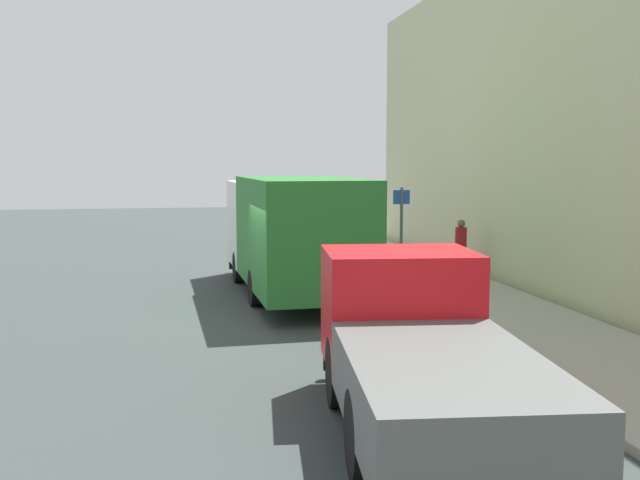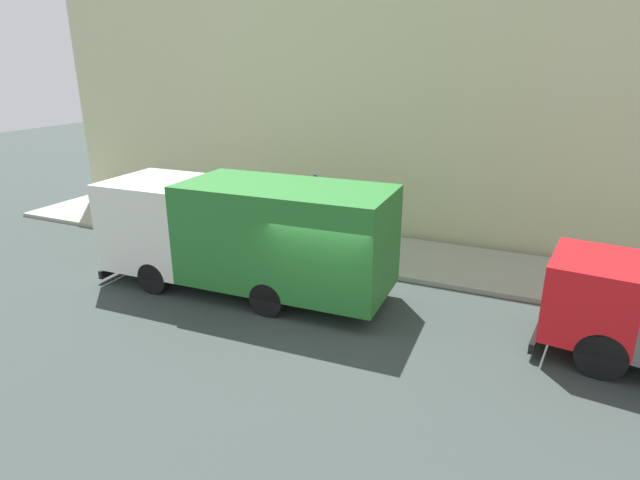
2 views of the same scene
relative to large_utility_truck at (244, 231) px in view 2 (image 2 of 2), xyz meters
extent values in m
plane|color=#343E3B|center=(-0.63, -2.74, -1.72)|extent=(80.00, 80.00, 0.00)
cube|color=#9B9F8C|center=(4.11, -2.74, -1.65)|extent=(3.47, 30.00, 0.14)
cube|color=beige|center=(6.35, -2.74, 2.98)|extent=(0.50, 30.00, 9.41)
cube|color=white|center=(-0.10, 2.78, -0.04)|extent=(2.66, 2.67, 2.47)
cube|color=black|center=(-0.14, 4.05, 0.26)|extent=(2.16, 0.13, 1.39)
cube|color=#26712B|center=(0.04, -1.26, 0.05)|extent=(2.76, 5.58, 2.66)
cube|color=black|center=(-0.14, 4.13, -1.48)|extent=(2.47, 0.21, 0.24)
cylinder|color=black|center=(-1.21, 2.22, -1.28)|extent=(0.33, 0.90, 0.89)
cylinder|color=black|center=(1.06, 2.30, -1.28)|extent=(0.33, 0.90, 0.89)
cylinder|color=black|center=(-1.09, -1.30, -1.28)|extent=(0.33, 0.90, 0.89)
cylinder|color=black|center=(1.18, -1.22, -1.28)|extent=(0.33, 0.90, 0.89)
cube|color=red|center=(0.28, -8.55, -0.37)|extent=(2.35, 1.99, 1.70)
cube|color=black|center=(0.38, -7.69, -0.17)|extent=(1.82, 0.26, 0.95)
cube|color=black|center=(0.38, -7.61, -1.45)|extent=(2.08, 0.34, 0.24)
cylinder|color=black|center=(-0.69, -8.80, -1.22)|extent=(0.41, 1.03, 1.01)
cylinder|color=black|center=(1.17, -9.00, -1.22)|extent=(0.41, 1.03, 1.01)
cylinder|color=#513A55|center=(2.95, 3.00, -1.18)|extent=(0.35, 0.35, 0.81)
cylinder|color=#4A8947|center=(2.95, 3.00, -0.48)|extent=(0.47, 0.47, 0.59)
sphere|color=#956C45|center=(2.95, 3.00, -0.07)|extent=(0.23, 0.23, 0.23)
cylinder|color=black|center=(3.32, 4.54, -1.13)|extent=(0.34, 0.34, 0.90)
cylinder|color=#344C8D|center=(3.32, 4.54, -0.35)|extent=(0.45, 0.45, 0.67)
sphere|color=#D8AE87|center=(3.32, 4.54, 0.10)|extent=(0.21, 0.21, 0.21)
cylinder|color=brown|center=(5.33, 1.56, -1.18)|extent=(0.30, 0.30, 0.80)
cylinder|color=maroon|center=(5.33, 1.56, -0.47)|extent=(0.40, 0.40, 0.61)
sphere|color=brown|center=(5.33, 1.56, -0.05)|extent=(0.23, 0.23, 0.23)
cone|color=orange|center=(3.12, 3.09, -1.30)|extent=(0.40, 0.40, 0.57)
cylinder|color=#4C5156|center=(2.72, -0.84, -0.23)|extent=(0.08, 0.08, 2.70)
cube|color=blue|center=(2.72, -0.82, 0.87)|extent=(0.44, 0.03, 0.36)
camera|label=1|loc=(-2.88, -18.71, 1.79)|focal=40.80mm
camera|label=2|loc=(-11.44, -7.43, 4.43)|focal=29.43mm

